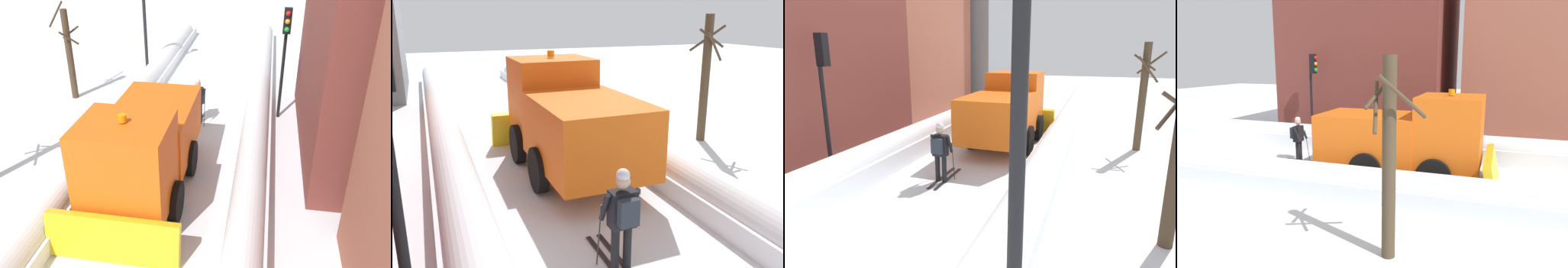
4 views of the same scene
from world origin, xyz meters
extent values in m
plane|color=white|center=(0.00, 10.00, 0.00)|extent=(80.00, 80.00, 0.00)
cube|color=white|center=(-2.52, 10.00, 0.32)|extent=(1.10, 36.00, 0.65)
cylinder|color=white|center=(-2.52, 10.00, 0.65)|extent=(0.90, 34.20, 0.90)
cube|color=white|center=(2.52, 10.00, 0.24)|extent=(1.10, 36.00, 0.47)
cylinder|color=white|center=(2.52, 10.00, 0.47)|extent=(0.90, 34.20, 0.90)
cube|color=orange|center=(0.47, 8.41, 1.40)|extent=(2.30, 3.40, 1.60)
cube|color=orange|center=(0.47, 11.11, 1.75)|extent=(2.20, 2.00, 2.30)
cube|color=black|center=(0.47, 12.07, 2.26)|extent=(1.85, 0.06, 1.01)
cube|color=yellow|center=(0.47, 12.46, 0.55)|extent=(3.20, 0.46, 1.13)
cylinder|color=orange|center=(0.47, 11.11, 3.02)|extent=(0.20, 0.20, 0.18)
cylinder|color=black|center=(-0.68, 10.81, 0.55)|extent=(0.25, 1.10, 1.10)
cylinder|color=black|center=(1.62, 10.81, 0.55)|extent=(0.25, 1.10, 1.10)
cylinder|color=black|center=(-0.68, 8.61, 0.55)|extent=(0.25, 1.10, 1.10)
cylinder|color=black|center=(1.62, 8.61, 0.55)|extent=(0.25, 1.10, 1.10)
cylinder|color=black|center=(-0.39, 5.04, 0.41)|extent=(0.14, 0.14, 0.82)
cylinder|color=black|center=(-0.17, 5.04, 0.41)|extent=(0.14, 0.14, 0.82)
cube|color=black|center=(-0.28, 5.04, 1.13)|extent=(0.42, 0.26, 0.62)
cube|color=#262D38|center=(-0.28, 4.83, 1.16)|extent=(0.32, 0.16, 0.44)
sphere|color=tan|center=(-0.28, 5.04, 1.60)|extent=(0.24, 0.24, 0.24)
sphere|color=silver|center=(-0.28, 5.04, 1.70)|extent=(0.22, 0.22, 0.22)
cylinder|color=black|center=(-0.54, 5.14, 1.16)|extent=(0.09, 0.33, 0.56)
cylinder|color=black|center=(-0.02, 5.14, 1.16)|extent=(0.09, 0.33, 0.56)
cube|color=black|center=(-0.39, 5.29, 0.01)|extent=(0.09, 1.80, 0.03)
cube|color=black|center=(-0.17, 5.29, 0.01)|extent=(0.09, 1.80, 0.03)
cylinder|color=#262628|center=(-0.58, 5.26, 0.60)|extent=(0.02, 0.19, 1.19)
cylinder|color=#262628|center=(0.02, 5.26, 0.60)|extent=(0.02, 0.19, 1.19)
cylinder|color=black|center=(-3.36, 3.99, 1.69)|extent=(0.12, 0.12, 3.38)
cube|color=black|center=(-3.36, 4.13, 3.83)|extent=(0.28, 0.24, 0.90)
sphere|color=red|center=(-3.36, 4.26, 4.11)|extent=(0.18, 0.18, 0.18)
sphere|color=gold|center=(-3.36, 4.26, 3.83)|extent=(0.18, 0.18, 0.18)
sphere|color=green|center=(-3.36, 4.26, 3.55)|extent=(0.18, 0.18, 0.18)
cylinder|color=black|center=(3.24, -0.35, 2.61)|extent=(0.16, 0.16, 5.22)
cylinder|color=#433222|center=(5.44, 3.52, 1.91)|extent=(0.28, 0.28, 3.81)
cylinder|color=#433222|center=(5.26, 3.72, 2.70)|extent=(0.59, 0.63, 0.69)
cylinder|color=#433222|center=(5.81, 3.46, 3.60)|extent=(0.19, 1.11, 0.86)
cylinder|color=#433222|center=(5.39, 3.24, 2.82)|extent=(0.84, 0.22, 0.62)
camera|label=1|loc=(-2.69, 19.38, 7.24)|focal=38.35mm
camera|label=2|loc=(-2.97, -0.09, 4.06)|focal=37.04mm
camera|label=3|loc=(3.91, -3.29, 3.81)|focal=30.41mm
camera|label=4|loc=(12.26, 12.61, 4.03)|focal=33.77mm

